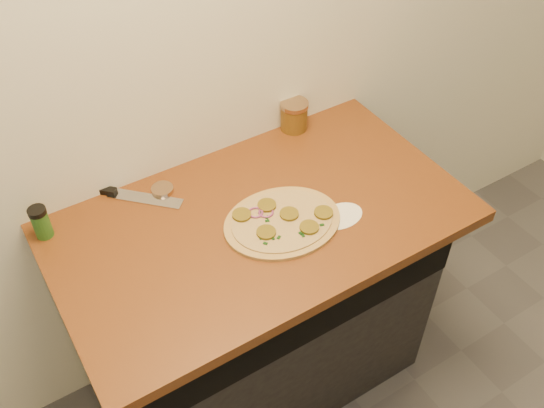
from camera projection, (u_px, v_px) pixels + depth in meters
cabinet at (257, 306)px, 2.10m from camera, size 1.10×0.60×0.86m
countertop at (259, 221)px, 1.77m from camera, size 1.20×0.70×0.04m
pizza at (282, 221)px, 1.73m from camera, size 0.37×0.37×0.02m
chefs_knife at (119, 193)px, 1.82m from camera, size 0.26×0.26×0.02m
mason_jar_lid at (162, 189)px, 1.83m from camera, size 0.08×0.08×0.01m
salsa_jar at (294, 115)px, 2.02m from camera, size 0.09×0.09×0.10m
spice_shaker at (41, 222)px, 1.67m from camera, size 0.05×0.05×0.10m
flour_spill at (341, 216)px, 1.76m from camera, size 0.14×0.14×0.00m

